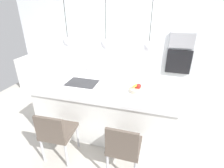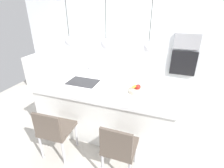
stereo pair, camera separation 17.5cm
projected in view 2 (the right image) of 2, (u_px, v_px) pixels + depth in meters
floor at (107, 127)px, 3.43m from camera, size 6.60×6.60×0.00m
back_wall at (130, 45)px, 4.28m from camera, size 6.00×0.10×2.60m
kitchen_island at (107, 107)px, 3.23m from camera, size 2.42×1.11×0.91m
sink_basin at (83, 82)px, 3.18m from camera, size 0.56×0.40×0.02m
faucet at (88, 71)px, 3.30m from camera, size 0.02×0.17×0.22m
fruit_bowl at (137, 89)px, 2.80m from camera, size 0.30×0.30×0.15m
side_counter at (47, 71)px, 5.06m from camera, size 1.10×0.60×0.85m
microwave at (187, 41)px, 3.75m from camera, size 0.54×0.08×0.34m
oven at (183, 63)px, 3.97m from camera, size 0.56×0.08×0.56m
chair_near at (55, 129)px, 2.60m from camera, size 0.47×0.48×0.86m
chair_middle at (119, 147)px, 2.29m from camera, size 0.44×0.45×0.87m
pendant_light_left at (69, 41)px, 2.92m from camera, size 0.16×0.16×0.76m
pendant_light_center at (106, 44)px, 2.72m from camera, size 0.16×0.16×0.76m
pendant_light_right at (148, 47)px, 2.52m from camera, size 0.16×0.16×0.76m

